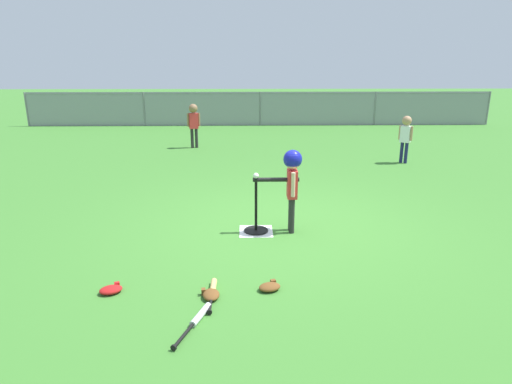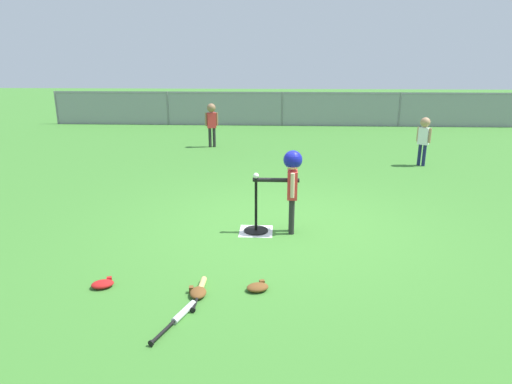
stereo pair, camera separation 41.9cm
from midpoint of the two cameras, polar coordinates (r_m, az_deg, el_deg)
ground_plane at (r=6.09m, az=1.53°, el=-4.40°), size 60.00×60.00×0.00m
home_plate at (r=5.89m, az=-2.04°, el=-5.11°), size 0.44×0.44×0.01m
batting_tee at (r=5.85m, az=-2.05°, el=-4.05°), size 0.32×0.32×0.73m
baseball_on_tee at (r=5.65m, az=-2.12°, el=2.10°), size 0.07×0.07×0.07m
batter_child at (r=5.66m, az=2.53°, el=2.29°), size 0.63×0.32×1.10m
fielder_deep_left at (r=10.15m, az=17.70°, el=7.29°), size 0.25×0.23×1.04m
fielder_near_right at (r=11.56m, az=-9.13°, el=9.21°), size 0.33×0.22×1.13m
spare_bat_silver at (r=4.05m, az=-10.68°, el=-15.89°), size 0.28×0.65×0.06m
spare_bat_wood at (r=4.45m, az=-8.40°, el=-12.61°), size 0.06×0.60×0.06m
glove_by_plate at (r=4.71m, az=-20.75°, el=-11.78°), size 0.26×0.23×0.07m
glove_near_bats at (r=4.46m, az=-0.95°, el=-12.22°), size 0.26×0.23×0.07m
glove_tossed_aside at (r=4.38m, az=-8.69°, el=-13.04°), size 0.19×0.24×0.07m
outfield_fence at (r=15.49m, az=-0.25°, el=10.88°), size 16.06×0.06×1.15m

